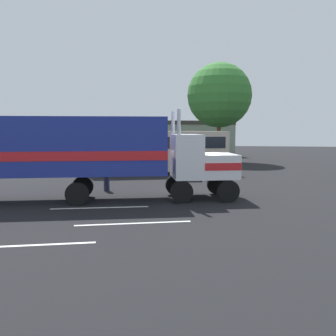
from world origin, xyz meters
The scene contains 10 objects.
ground_plane centered at (0.00, 0.00, 0.00)m, with size 120.00×120.00×0.00m, color black.
lane_stripe_near centered at (-4.02, -3.50, 0.01)m, with size 4.40×0.16×0.01m, color silver.
lane_stripe_mid centered at (-1.81, -5.95, 0.01)m, with size 4.40×0.16×0.01m, color silver.
lane_stripe_far centered at (-4.50, -9.07, 0.01)m, with size 4.40×0.16×0.01m, color silver.
semi_truck centered at (-5.43, -2.06, 2.52)m, with size 14.30×6.26×4.50m.
person_bystander centered at (-5.20, 1.00, 0.89)m, with size 0.41×0.48×1.63m.
parked_bus centered at (-3.74, 9.52, 2.07)m, with size 11.25×5.80×3.40m.
parked_car centered at (-13.87, 13.01, 0.81)m, with size 4.74×3.59×1.57m.
tree_left centered at (0.82, 20.97, 7.19)m, with size 6.91×6.91×10.66m.
building_backdrop centered at (-5.54, 30.00, 2.54)m, with size 16.81×10.09×4.67m.
Camera 1 is at (1.60, -19.06, 3.56)m, focal length 38.91 mm.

